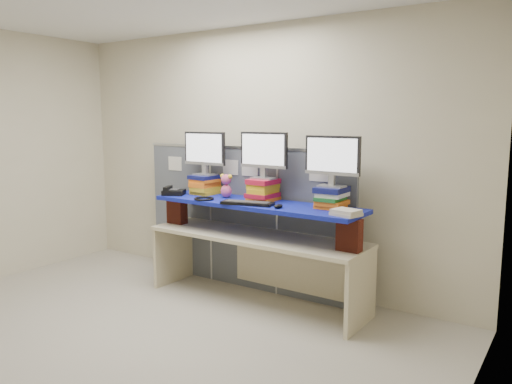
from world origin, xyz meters
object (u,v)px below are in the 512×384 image
Objects in this scene: monitor_left at (205,151)px; monitor_right at (332,158)px; blue_board at (256,204)px; monitor_center at (264,152)px; desk at (256,248)px; desk_phone at (173,192)px; keyboard at (247,203)px.

monitor_right is (1.50, -0.03, -0.01)m from monitor_left.
monitor_center is at bearing 85.31° from blue_board.
monitor_center reaches higher than monitor_left.
desk is at bearing -88.79° from blue_board.
monitor_center is at bearing -14.58° from desk_phone.
desk_phone is (-1.01, 0.06, 0.02)m from keyboard.
monitor_left is at bearing 146.13° from keyboard.
monitor_right is at bearing 8.97° from desk.
desk_phone is at bearing 163.94° from keyboard.
monitor_left is 1.50m from monitor_right.
monitor_center is 1.01× the size of keyboard.
keyboard is (-0.00, -0.28, -0.46)m from monitor_center.
monitor_left is at bearing 16.27° from desk_phone.
monitor_center reaches higher than blue_board.
desk_phone is at bearing -173.11° from desk.
desk_phone is (-1.75, -0.20, -0.42)m from monitor_right.
desk is 0.44m from blue_board.
desk is at bearing -94.69° from monitor_center.
desk_phone is (-1.00, -0.10, 0.05)m from blue_board.
monitor_center reaches higher than keyboard.
monitor_right is at bearing 7.06° from keyboard.
desk_phone reaches higher than keyboard.
desk_phone is at bearing -172.21° from monitor_right.
desk_phone is at bearing -173.11° from blue_board.
blue_board is 7.73× the size of desk_phone.
desk_phone is at bearing -135.78° from monitor_left.
desk is 4.36× the size of keyboard.
keyboard is (0.01, -0.16, 0.48)m from desk.
desk_phone reaches higher than blue_board.
monitor_left is 1.01× the size of keyboard.
desk is 4.29× the size of monitor_right.
monitor_center is 0.54m from keyboard.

